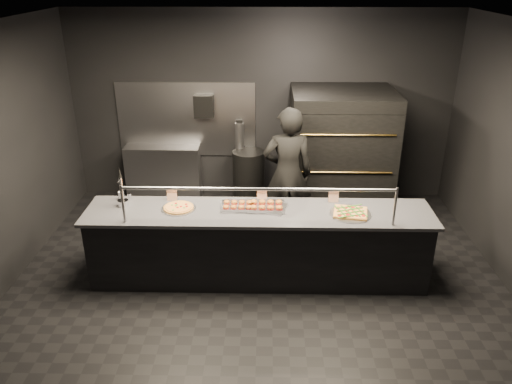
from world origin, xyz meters
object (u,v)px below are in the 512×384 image
Objects in this scene: service_counter at (259,245)px; slider_tray_b at (266,206)px; pizza_oven at (340,153)px; prep_shelf at (164,172)px; fire_extinguisher at (239,136)px; trash_bin at (249,177)px; slider_tray_a at (238,206)px; towel_dispenser at (204,106)px; beer_tap at (122,195)px; round_pizza at (179,208)px; worker at (287,174)px; square_pizza at (350,213)px.

slider_tray_b is (0.09, 0.09, 0.48)m from service_counter.
prep_shelf is at bearing 171.46° from pizza_oven.
fire_extinguisher reaches higher than trash_bin.
slider_tray_b is (0.44, -2.31, -0.11)m from fire_extinguisher.
slider_tray_a is at bearing -91.37° from trash_bin.
towel_dispenser is 0.41× the size of trash_bin.
beer_tap is 1.16× the size of slider_tray_a.
fire_extinguisher reaches higher than slider_tray_b.
pizza_oven is 4.69× the size of round_pizza.
slider_tray_b is 1.06m from worker.
beer_tap reaches higher than square_pizza.
pizza_oven reaches higher than fire_extinguisher.
slider_tray_a reaches higher than trash_bin.
beer_tap is 0.96× the size of slider_tray_b.
slider_tray_a is (0.65, -2.30, -0.61)m from towel_dispenser.
pizza_oven is 3.82× the size of beer_tap.
beer_tap is 0.27× the size of worker.
fire_extinguisher is at bearing 60.84° from beer_tap.
slider_tray_a is at bearing -74.22° from towel_dispenser.
round_pizza is (0.65, -2.28, 0.49)m from prep_shelf.
beer_tap reaches higher than trash_bin.
round_pizza is at bearing -74.09° from prep_shelf.
round_pizza is at bearing -139.13° from pizza_oven.
slider_tray_b is (0.99, -2.30, -0.60)m from towel_dispenser.
service_counter is 1.17m from square_pizza.
trash_bin is 1.35m from worker.
beer_tap reaches higher than slider_tray_b.
service_counter is at bearing -55.41° from prep_shelf.
prep_shelf is at bearing 89.27° from beer_tap.
towel_dispenser is 1.33m from trash_bin.
towel_dispenser reaches higher than beer_tap.
prep_shelf is at bearing -176.34° from fire_extinguisher.
towel_dispenser reaches higher than fire_extinguisher.
towel_dispenser is at bearing -48.83° from worker.
pizza_oven is (1.20, 1.90, 0.50)m from service_counter.
worker reaches higher than towel_dispenser.
slider_tray_a reaches higher than prep_shelf.
slider_tray_a is at bearing 173.60° from square_pizza.
round_pizza is at bearing 35.12° from worker.
service_counter is at bearing -81.70° from fire_extinguisher.
prep_shelf is at bearing 105.91° from round_pizza.
prep_shelf is at bearing -35.24° from worker.
slider_tray_a is (1.35, -2.23, 0.49)m from prep_shelf.
trash_bin is (0.05, 2.13, -0.51)m from slider_tray_a.
fire_extinguisher is 2.44m from round_pizza.
fire_extinguisher is 2.31m from slider_tray_a.
square_pizza is (1.07, -0.05, 0.47)m from service_counter.
fire_extinguisher reaches higher than slider_tray_a.
worker is (-0.69, 1.17, 0.00)m from square_pizza.
prep_shelf is 2.84m from slider_tray_b.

